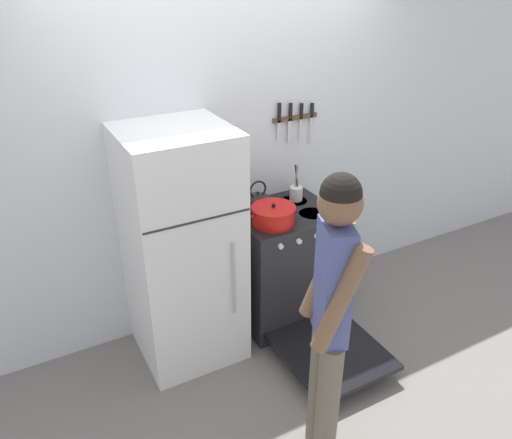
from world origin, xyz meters
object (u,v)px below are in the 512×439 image
object	(u,v)px
dutch_oven_pot	(273,215)
refrigerator	(182,249)
stove_range	(285,267)
tea_kettle	(258,201)
utensil_jar	(296,192)
person	(331,313)

from	to	relation	value
dutch_oven_pot	refrigerator	bearing A→B (deg)	171.00
stove_range	tea_kettle	distance (m)	0.57
refrigerator	dutch_oven_pot	bearing A→B (deg)	-9.00
utensil_jar	tea_kettle	bearing A→B (deg)	-178.79
stove_range	person	distance (m)	1.37
utensil_jar	person	distance (m)	1.48
dutch_oven_pot	person	distance (m)	1.12
dutch_oven_pot	tea_kettle	bearing A→B (deg)	86.98
stove_range	dutch_oven_pot	distance (m)	0.55
tea_kettle	dutch_oven_pot	bearing A→B (deg)	-93.02
stove_range	person	bearing A→B (deg)	-111.77
stove_range	refrigerator	bearing A→B (deg)	178.76
refrigerator	tea_kettle	distance (m)	0.68
refrigerator	tea_kettle	size ratio (longest dim) A/B	7.28
stove_range	person	world-z (taller)	person
dutch_oven_pot	stove_range	bearing A→B (deg)	27.11
tea_kettle	person	size ratio (longest dim) A/B	0.13
tea_kettle	utensil_jar	distance (m)	0.33
tea_kettle	person	world-z (taller)	person
stove_range	dutch_oven_pot	xyz separation A→B (m)	(-0.16, -0.08, 0.52)
stove_range	tea_kettle	xyz separation A→B (m)	(-0.15, 0.16, 0.53)
refrigerator	tea_kettle	world-z (taller)	refrigerator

